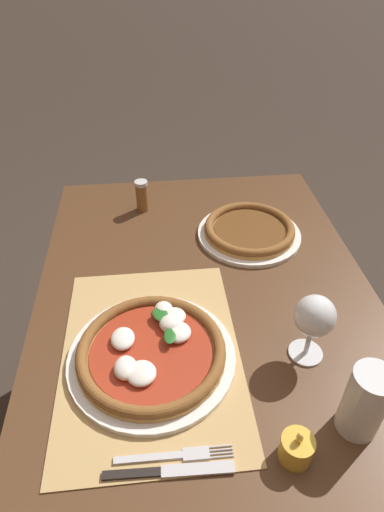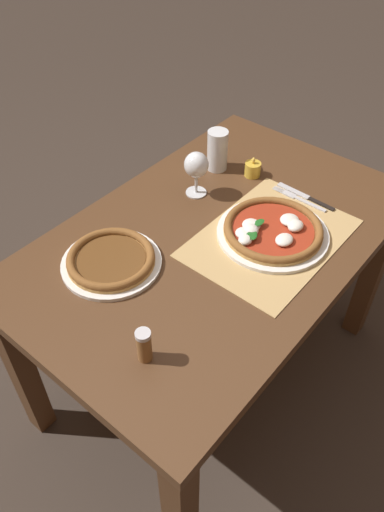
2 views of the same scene
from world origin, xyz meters
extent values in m
plane|color=#382D26|center=(0.00, 0.00, 0.00)|extent=(24.00, 24.00, 0.00)
cube|color=#4C301C|center=(0.00, 0.00, 0.72)|extent=(1.27, 0.81, 0.04)
cube|color=#4C301C|center=(-0.58, -0.34, 0.35)|extent=(0.07, 0.07, 0.70)
cube|color=#4C301C|center=(-0.58, 0.34, 0.35)|extent=(0.07, 0.07, 0.70)
cube|color=tan|center=(0.09, -0.14, 0.74)|extent=(0.51, 0.36, 0.00)
cylinder|color=silver|center=(0.10, -0.14, 0.75)|extent=(0.34, 0.34, 0.01)
cylinder|color=tan|center=(0.10, -0.14, 0.76)|extent=(0.30, 0.30, 0.01)
torus|color=brown|center=(0.10, -0.14, 0.77)|extent=(0.30, 0.30, 0.02)
cylinder|color=maroon|center=(0.10, -0.14, 0.77)|extent=(0.25, 0.25, 0.00)
ellipsoid|color=silver|center=(0.00, -0.11, 0.78)|extent=(0.04, 0.04, 0.02)
ellipsoid|color=silver|center=(0.07, -0.19, 0.78)|extent=(0.06, 0.05, 0.02)
ellipsoid|color=silver|center=(0.02, -0.08, 0.78)|extent=(0.05, 0.05, 0.02)
ellipsoid|color=silver|center=(0.16, -0.16, 0.78)|extent=(0.06, 0.06, 0.02)
ellipsoid|color=silver|center=(0.05, -0.09, 0.78)|extent=(0.05, 0.05, 0.03)
ellipsoid|color=silver|center=(0.07, -0.08, 0.78)|extent=(0.06, 0.06, 0.02)
ellipsoid|color=silver|center=(0.15, -0.19, 0.78)|extent=(0.05, 0.04, 0.03)
ellipsoid|color=#1E5B1E|center=(0.03, -0.11, 0.79)|extent=(0.05, 0.04, 0.00)
ellipsoid|color=#1E5B1E|center=(0.08, -0.10, 0.79)|extent=(0.05, 0.03, 0.00)
ellipsoid|color=#1E5B1E|center=(0.02, -0.11, 0.79)|extent=(0.05, 0.04, 0.00)
cylinder|color=silver|center=(-0.30, 0.15, 0.75)|extent=(0.29, 0.29, 0.01)
cylinder|color=tan|center=(-0.30, 0.15, 0.76)|extent=(0.25, 0.25, 0.01)
torus|color=brown|center=(-0.30, 0.15, 0.77)|extent=(0.25, 0.25, 0.02)
cylinder|color=brown|center=(-0.30, 0.15, 0.76)|extent=(0.20, 0.20, 0.00)
cylinder|color=silver|center=(0.12, 0.18, 0.74)|extent=(0.07, 0.07, 0.00)
cylinder|color=silver|center=(0.12, 0.18, 0.78)|extent=(0.01, 0.01, 0.06)
ellipsoid|color=silver|center=(0.12, 0.18, 0.85)|extent=(0.08, 0.08, 0.08)
ellipsoid|color=#C17019|center=(0.12, 0.18, 0.84)|extent=(0.07, 0.07, 0.05)
cylinder|color=silver|center=(0.28, 0.22, 0.81)|extent=(0.07, 0.07, 0.15)
cylinder|color=black|center=(0.28, 0.22, 0.80)|extent=(0.07, 0.07, 0.12)
cylinder|color=silver|center=(0.28, 0.22, 0.86)|extent=(0.07, 0.07, 0.02)
cube|color=#B7B7BC|center=(0.31, -0.15, 0.75)|extent=(0.01, 0.12, 0.00)
cube|color=#B7B7BC|center=(0.31, -0.07, 0.75)|extent=(0.02, 0.05, 0.00)
cylinder|color=#B7B7BC|center=(0.32, -0.03, 0.75)|extent=(0.00, 0.04, 0.00)
cylinder|color=#B7B7BC|center=(0.31, -0.03, 0.75)|extent=(0.00, 0.04, 0.00)
cylinder|color=#B7B7BC|center=(0.31, -0.03, 0.75)|extent=(0.00, 0.04, 0.00)
cylinder|color=#B7B7BC|center=(0.30, -0.03, 0.75)|extent=(0.00, 0.04, 0.00)
cube|color=black|center=(0.33, -0.18, 0.75)|extent=(0.02, 0.10, 0.01)
cube|color=#B7B7BC|center=(0.33, -0.07, 0.75)|extent=(0.02, 0.12, 0.00)
cylinder|color=gold|center=(0.33, 0.09, 0.77)|extent=(0.06, 0.06, 0.05)
cylinder|color=silver|center=(0.33, 0.09, 0.76)|extent=(0.04, 0.04, 0.03)
ellipsoid|color=#F9C64C|center=(0.33, 0.09, 0.80)|extent=(0.01, 0.01, 0.02)
cylinder|color=brown|center=(-0.46, -0.14, 0.78)|extent=(0.04, 0.04, 0.08)
cylinder|color=#BCBCC1|center=(-0.46, -0.14, 0.83)|extent=(0.04, 0.04, 0.01)
camera|label=1|loc=(0.65, -0.11, 1.45)|focal=30.00mm
camera|label=2|loc=(-0.93, -0.68, 1.75)|focal=35.00mm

